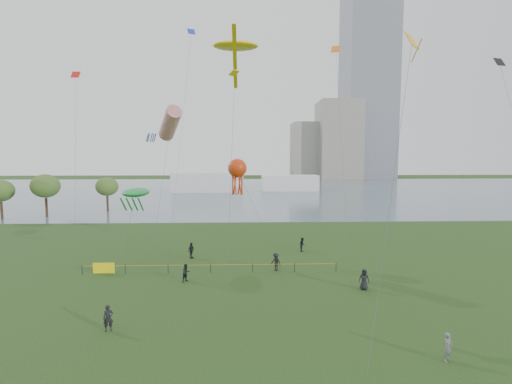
{
  "coord_description": "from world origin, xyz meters",
  "views": [
    {
      "loc": [
        -1.09,
        -20.98,
        10.95
      ],
      "look_at": [
        0.0,
        10.0,
        8.0
      ],
      "focal_mm": 26.0,
      "sensor_mm": 36.0,
      "label": 1
    }
  ],
  "objects_px": {
    "kite_flyer": "(448,347)",
    "kite_stingray": "(236,46)",
    "kite_octopus": "(237,169)",
    "fence": "(145,268)"
  },
  "relations": [
    {
      "from": "fence",
      "to": "kite_flyer",
      "type": "bearing_deg",
      "value": -38.06
    },
    {
      "from": "kite_stingray",
      "to": "kite_octopus",
      "type": "relative_size",
      "value": 2.12
    },
    {
      "from": "fence",
      "to": "kite_octopus",
      "type": "bearing_deg",
      "value": 34.77
    },
    {
      "from": "kite_flyer",
      "to": "fence",
      "type": "bearing_deg",
      "value": 110.28
    },
    {
      "from": "kite_flyer",
      "to": "kite_octopus",
      "type": "relative_size",
      "value": 0.15
    },
    {
      "from": "kite_octopus",
      "to": "kite_flyer",
      "type": "bearing_deg",
      "value": -62.27
    },
    {
      "from": "kite_flyer",
      "to": "kite_stingray",
      "type": "relative_size",
      "value": 0.07
    },
    {
      "from": "kite_flyer",
      "to": "kite_octopus",
      "type": "height_order",
      "value": "kite_octopus"
    },
    {
      "from": "kite_flyer",
      "to": "kite_stingray",
      "type": "bearing_deg",
      "value": 87.32
    },
    {
      "from": "fence",
      "to": "kite_octopus",
      "type": "xyz_separation_m",
      "value": [
        8.61,
        5.97,
        9.07
      ]
    }
  ]
}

